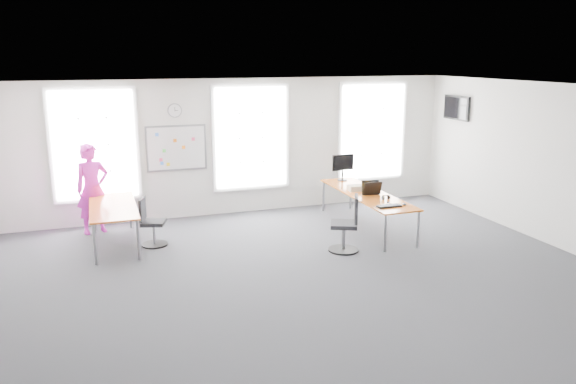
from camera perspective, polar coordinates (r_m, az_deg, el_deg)
name	(u,v)px	position (r m, az deg, el deg)	size (l,w,h in m)	color
floor	(300,275)	(9.23, 1.20, -8.44)	(10.00, 10.00, 0.00)	#27282C
ceiling	(301,88)	(8.56, 1.31, 10.49)	(10.00, 10.00, 0.00)	silver
wall_back	(238,147)	(12.53, -5.14, 4.59)	(10.00, 10.00, 0.00)	white
wall_front	(453,280)	(5.37, 16.42, -8.55)	(10.00, 10.00, 0.00)	white
wall_right	(554,165)	(11.48, 25.39, 2.46)	(10.00, 10.00, 0.00)	white
window_left	(94,145)	(12.11, -19.07, 4.53)	(1.60, 0.06, 2.20)	silver
window_mid	(251,137)	(12.55, -3.79, 5.55)	(1.60, 0.06, 2.20)	silver
window_right	(372,132)	(13.64, 8.52, 6.09)	(1.60, 0.06, 2.20)	silver
desk_right	(366,195)	(11.60, 7.97, -0.34)	(0.80, 3.01, 0.73)	#C44F18
desk_left	(113,209)	(10.93, -17.35, -1.66)	(0.84, 2.09, 0.76)	#C44F18
chair_right	(347,227)	(10.23, 6.04, -3.55)	(0.62, 0.62, 1.04)	black
chair_left	(151,225)	(10.80, -13.78, -3.24)	(0.52, 0.52, 0.92)	black
person	(93,189)	(11.78, -19.24, 0.30)	(0.66, 0.43, 1.80)	#E228C1
whiteboard	(176,148)	(12.24, -11.26, 4.40)	(1.20, 0.03, 0.90)	white
wall_clock	(175,110)	(12.14, -11.44, 8.12)	(0.30, 0.30, 0.04)	gray
tv	(457,108)	(13.62, 16.76, 8.19)	(0.06, 0.90, 0.55)	black
keyboard	(389,206)	(10.62, 10.23, -1.43)	(0.47, 0.17, 0.02)	black
mouse	(404,204)	(10.78, 11.72, -1.22)	(0.07, 0.10, 0.04)	black
lens_cap	(389,202)	(10.91, 10.17, -1.06)	(0.07, 0.07, 0.01)	black
headphones	(386,197)	(11.12, 9.88, -0.55)	(0.16, 0.08, 0.09)	black
laptop_sleeve	(371,188)	(11.40, 8.47, 0.39)	(0.37, 0.24, 0.29)	black
paper_stack	(356,188)	(11.77, 6.92, 0.41)	(0.32, 0.24, 0.11)	beige
monitor	(343,165)	(12.62, 5.60, 2.76)	(0.54, 0.22, 0.60)	black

